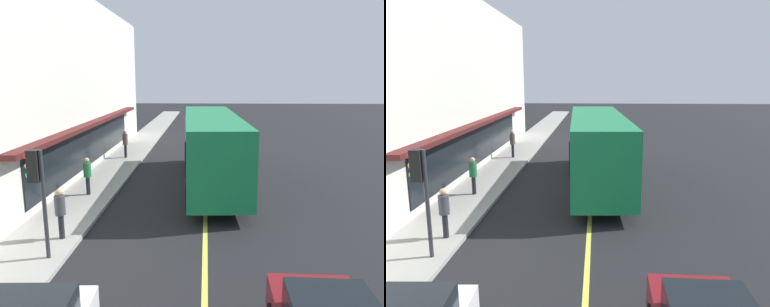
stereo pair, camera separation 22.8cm
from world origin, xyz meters
The scene contains 9 objects.
ground centered at (0.00, 0.00, 0.00)m, with size 120.00×120.00×0.00m, color black.
sidewalk centered at (0.00, 5.34, 0.07)m, with size 80.00×2.48×0.15m, color #9E9B93.
lane_centre_stripe centered at (0.00, 0.00, 0.00)m, with size 36.00×0.16×0.01m, color #D8D14C.
storefront_building centered at (3.93, 11.07, 4.87)m, with size 27.55×9.61×9.75m.
bus centered at (1.12, -0.27, 1.99)m, with size 11.25×3.11×3.50m.
traffic_light centered at (-7.05, 4.72, 2.53)m, with size 0.30×0.52×3.20m.
pedestrian_mid_block centered at (6.61, 5.25, 1.25)m, with size 0.34×0.34×1.81m.
pedestrian_by_curb centered at (-1.16, 5.25, 1.16)m, with size 0.34×0.34×1.69m.
pedestrian_at_corner centered at (-5.73, 4.67, 1.15)m, with size 0.34×0.34×1.67m.
Camera 1 is at (-16.80, -0.01, 5.31)m, focal length 34.50 mm.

